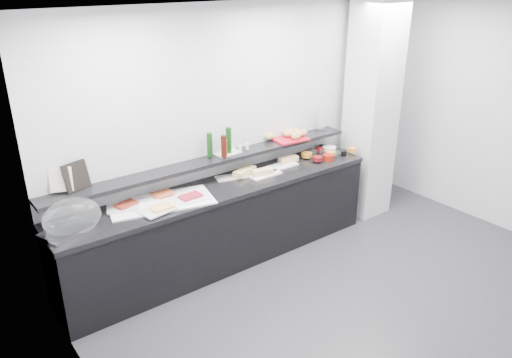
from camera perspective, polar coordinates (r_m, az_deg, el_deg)
ground at (r=5.00m, az=14.77°, el=-14.65°), size 5.00×5.00×0.00m
back_wall at (r=5.65m, az=0.27°, el=6.08°), size 5.00×0.02×2.70m
ceiling at (r=4.02m, az=18.79°, el=17.67°), size 5.00×5.00×0.00m
column at (r=6.42m, az=13.02°, el=7.55°), size 0.50×0.50×2.70m
buffet_cabinet at (r=5.41m, az=-3.73°, el=-5.42°), size 3.60×0.60×0.85m
counter_top at (r=5.21m, az=-3.85°, el=-1.06°), size 3.62×0.62×0.05m
wall_shelf at (r=5.25m, az=-4.98°, el=2.11°), size 3.60×0.25×0.04m
cloche_base at (r=4.58m, az=-20.84°, el=-5.58°), size 0.49×0.41×0.04m
cloche_dome at (r=4.56m, az=-20.26°, el=-4.13°), size 0.51×0.36×0.34m
linen_runner at (r=4.90m, az=-10.78°, el=-2.63°), size 1.08×0.69×0.01m
platter_meat_a at (r=4.83m, az=-14.96°, el=-3.22°), size 0.34×0.29×0.01m
food_meat_a at (r=4.86m, az=-14.63°, el=-2.82°), size 0.22×0.17×0.02m
platter_salmon at (r=4.96m, az=-12.76°, el=-2.28°), size 0.31×0.24×0.01m
food_salmon at (r=5.00m, az=-10.62°, el=-1.66°), size 0.21×0.14×0.02m
platter_cheese at (r=4.72m, az=-11.15°, el=-3.49°), size 0.36×0.27×0.01m
food_cheese at (r=4.72m, az=-10.66°, el=-3.22°), size 0.22×0.15×0.02m
platter_meat_b at (r=4.91m, az=-7.41°, el=-2.16°), size 0.37×0.28×0.01m
food_meat_b at (r=4.90m, az=-7.49°, el=-1.96°), size 0.22×0.15×0.02m
sandwich_plate_left at (r=5.40m, az=-2.78°, el=0.23°), size 0.38×0.24×0.01m
sandwich_food_left at (r=5.44m, az=-1.32°, el=0.87°), size 0.31×0.20×0.06m
tongs_left at (r=5.37m, az=-2.11°, el=0.24°), size 0.16×0.01×0.01m
sandwich_plate_mid at (r=5.46m, az=1.04°, el=0.51°), size 0.38×0.17×0.01m
sandwich_food_mid at (r=5.43m, az=0.76°, el=0.82°), size 0.25×0.13×0.06m
tongs_mid at (r=5.40m, az=0.18°, el=0.37°), size 0.16×0.02×0.01m
sandwich_plate_right at (r=5.70m, az=2.89°, el=1.49°), size 0.40×0.17×0.01m
sandwich_food_right at (r=5.81m, az=3.72°, el=2.28°), size 0.24×0.12×0.06m
tongs_right at (r=5.73m, az=3.26°, el=1.72°), size 0.16×0.03×0.01m
bowl_glass_fruit at (r=6.05m, az=6.30°, el=2.94°), size 0.15×0.15×0.07m
fill_glass_fruit at (r=5.96m, az=5.82°, el=2.78°), size 0.14×0.14×0.05m
bowl_black_jam at (r=6.22m, az=7.65°, el=3.45°), size 0.14×0.14×0.07m
fill_black_jam at (r=6.15m, az=7.23°, el=3.37°), size 0.14×0.14×0.05m
bowl_glass_cream at (r=6.20m, az=7.48°, el=3.37°), size 0.25×0.25×0.07m
fill_glass_cream at (r=6.20m, az=8.36°, el=3.46°), size 0.21×0.21×0.05m
bowl_red_jam at (r=5.95m, az=8.27°, el=2.47°), size 0.17×0.17×0.07m
fill_red_jam at (r=5.85m, az=7.01°, el=2.33°), size 0.14×0.14×0.05m
bowl_glass_salmon at (r=6.05m, az=9.03°, el=2.79°), size 0.17×0.17×0.07m
fill_glass_salmon at (r=6.04m, az=8.52°, el=2.89°), size 0.15×0.15×0.05m
bowl_black_fruit at (r=6.13m, az=9.83°, el=3.01°), size 0.11×0.11×0.07m
fill_black_fruit at (r=6.20m, az=10.95°, el=3.28°), size 0.13×0.13×0.05m
framed_print at (r=4.73m, az=-19.87°, el=0.31°), size 0.26×0.15×0.26m
print_art at (r=4.70m, az=-21.41°, el=-0.07°), size 0.20×0.12×0.22m
condiment_tray at (r=5.38m, az=-3.28°, el=2.98°), size 0.29×0.20×0.01m
bottle_green_a at (r=5.23m, az=-5.33°, el=3.90°), size 0.07×0.07×0.26m
bottle_brown at (r=5.21m, az=-3.71°, el=3.76°), size 0.08×0.08×0.24m
bottle_green_b at (r=5.33m, az=-3.15°, el=4.45°), size 0.07×0.07×0.28m
bottle_hot at (r=5.26m, az=-3.51°, el=3.62°), size 0.05×0.05×0.18m
shaker_salt at (r=5.39m, az=-1.83°, el=3.52°), size 0.04×0.04×0.07m
shaker_pepper at (r=5.45m, az=-1.02°, el=3.74°), size 0.04×0.04×0.07m
bread_tray at (r=5.82m, az=3.93°, el=4.57°), size 0.41×0.31×0.02m
bread_roll_nw at (r=5.76m, az=1.59°, el=4.93°), size 0.17×0.14×0.08m
bread_roll_n at (r=5.93m, az=3.61°, el=5.44°), size 0.17×0.14×0.08m
bread_roll_ne at (r=5.95m, az=4.51°, el=5.46°), size 0.17×0.11×0.08m
bread_roll_sw at (r=5.78m, az=4.61°, el=4.93°), size 0.14×0.09×0.08m
bread_roll_s at (r=5.84m, az=4.69°, el=5.12°), size 0.15×0.11×0.08m
bread_roll_se at (r=5.90m, az=5.31°, el=5.28°), size 0.16×0.12×0.08m
bread_roll_midw at (r=5.90m, az=4.41°, el=5.33°), size 0.13×0.10×0.08m
bread_roll_mide at (r=5.86m, az=3.80°, el=5.23°), size 0.16×0.11×0.08m
carafe at (r=6.16m, az=7.42°, el=6.82°), size 0.14×0.14×0.30m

